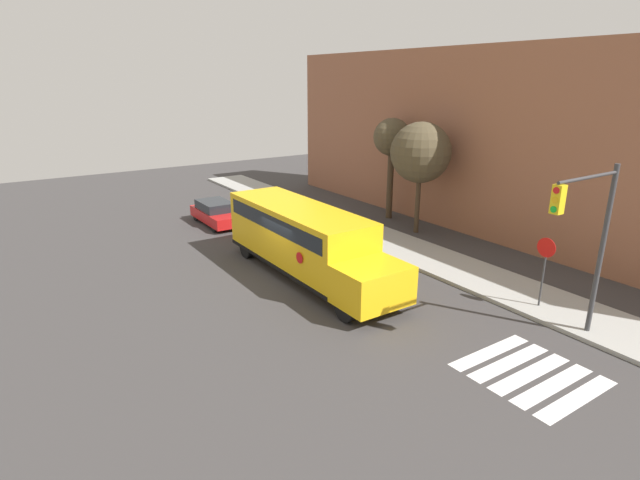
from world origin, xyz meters
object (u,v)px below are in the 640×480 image
Objects in this scene: school_bus at (304,237)px; parked_car at (216,213)px; traffic_light at (589,231)px; tree_near_sidewalk at (421,153)px; stop_sign at (544,263)px; tree_far_sidewalk at (392,140)px.

school_bus is 2.41× the size of parked_car.
traffic_light is (9.62, 4.02, 2.04)m from school_bus.
tree_near_sidewalk is at bearing 48.06° from parked_car.
stop_sign is 10.29m from tree_near_sidewalk.
school_bus is 10.62m from traffic_light.
traffic_light is at bearing -20.87° from tree_near_sidewalk.
traffic_light is 0.95× the size of tree_near_sidewalk.
tree_far_sidewalk is (-4.95, 9.11, 3.00)m from school_bus.
traffic_light reaches higher than parked_car.
tree_near_sidewalk is (-9.49, 3.08, 2.52)m from stop_sign.
parked_car is 0.71× the size of tree_far_sidewalk.
stop_sign is 0.46× the size of tree_far_sidewalk.
stop_sign is 0.49× the size of traffic_light.
school_bus is 10.79m from tree_far_sidewalk.
traffic_light is 12.33m from tree_near_sidewalk.
parked_car is at bearing -162.55° from stop_sign.
parked_car is 10.97m from tree_far_sidewalk.
school_bus is 9.01m from tree_near_sidewalk.
parked_car is at bearing -116.29° from tree_far_sidewalk.
stop_sign reaches higher than parked_car.
stop_sign is 13.42m from tree_far_sidewalk.
parked_car is 19.75m from traffic_light.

